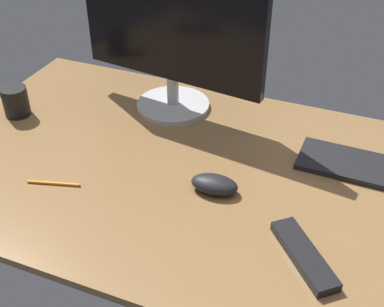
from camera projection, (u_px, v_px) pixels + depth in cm
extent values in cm
cube|color=olive|center=(197.00, 173.00, 127.94)|extent=(140.00, 84.00, 2.00)
cylinder|color=silver|center=(173.00, 105.00, 152.07)|extent=(21.64, 21.64, 1.45)
cylinder|color=silver|center=(173.00, 90.00, 149.20)|extent=(3.42, 3.42, 8.36)
cube|color=black|center=(171.00, 18.00, 136.32)|extent=(55.67, 10.06, 35.71)
cube|color=black|center=(373.00, 169.00, 126.44)|extent=(36.97, 14.21, 1.47)
ellipsoid|color=black|center=(214.00, 184.00, 119.71)|extent=(11.72, 7.20, 3.95)
cube|color=black|center=(304.00, 255.00, 102.84)|extent=(16.97, 18.37, 2.14)
cylinder|color=black|center=(16.00, 101.00, 146.70)|extent=(7.36, 7.36, 8.62)
cylinder|color=orange|center=(54.00, 183.00, 122.57)|extent=(12.74, 4.23, 0.73)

